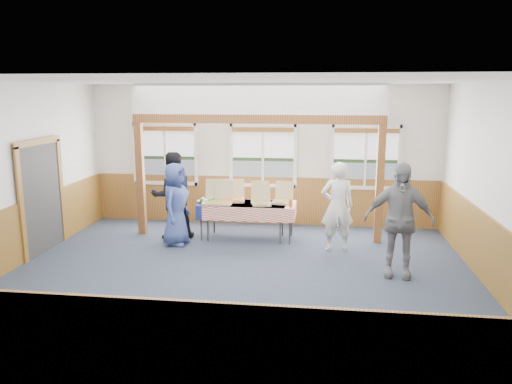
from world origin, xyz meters
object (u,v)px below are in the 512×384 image
table_right (250,206)px  person_grey (399,220)px  table_left (243,206)px  woman_white (337,207)px  man_blue (176,204)px  woman_black (172,195)px

table_right → person_grey: person_grey is taller
table_left → woman_white: size_ratio=1.13×
woman_white → man_blue: (-3.19, -0.01, -0.04)m
man_blue → table_left: bearing=-58.5°
woman_white → table_left: bearing=-25.8°
table_right → person_grey: 3.29m
table_left → table_right: same height
table_right → woman_black: bearing=-157.9°
woman_white → woman_black: size_ratio=0.96×
woman_black → man_blue: size_ratio=1.10×
table_left → table_right: size_ratio=0.98×
woman_white → woman_black: 3.41m
woman_black → person_grey: bearing=133.7°
woman_black → person_grey: person_grey is taller
woman_black → man_blue: woman_black is taller
woman_white → woman_black: woman_black is taller
person_grey → woman_white: bearing=135.2°
table_left → woman_black: size_ratio=1.08×
person_grey → table_left: bearing=155.3°
table_right → man_blue: (-1.43, -0.59, 0.13)m
person_grey → woman_black: bearing=166.5°
table_left → person_grey: (2.89, -1.81, 0.26)m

